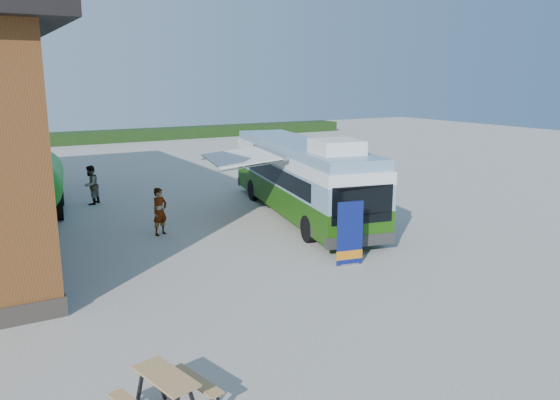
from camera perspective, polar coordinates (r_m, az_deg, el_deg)
ground at (r=16.72m, az=1.26°, el=-7.36°), size 100.00×100.00×0.00m
hedge at (r=54.16m, az=-12.58°, el=6.76°), size 40.00×3.00×1.00m
bus at (r=23.00m, az=2.13°, el=2.59°), size 4.77×11.96×3.60m
awning at (r=22.04m, az=-3.74°, el=4.51°), size 3.28×4.48×0.51m
banner at (r=17.08m, az=7.30°, el=-4.09°), size 0.87×0.30×2.03m
picnic_table at (r=9.89m, az=-11.84°, el=-18.53°), size 1.75×1.63×0.84m
person_a at (r=20.67m, az=-12.44°, el=-1.18°), size 0.77×0.66×1.78m
person_b at (r=26.61m, az=-19.17°, el=1.49°), size 1.10×1.11×1.81m
slurry_tanker at (r=25.36m, az=-23.99°, el=1.88°), size 2.76×6.85×2.55m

